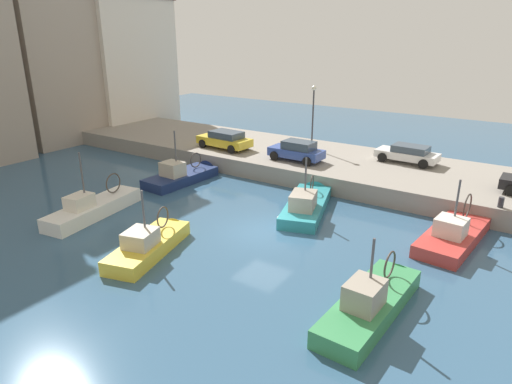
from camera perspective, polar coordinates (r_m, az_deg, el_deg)
water_surface at (r=23.39m, az=0.83°, el=-5.19°), size 80.00×80.00×0.00m
quay_wall at (r=32.83m, az=11.82°, el=2.94°), size 9.00×56.00×1.20m
fishing_boat_teal at (r=26.49m, az=6.52°, el=-1.95°), size 7.10×3.85×4.30m
fishing_boat_red at (r=24.89m, az=24.03°, el=-5.15°), size 7.13×2.82×4.28m
fishing_boat_yellow at (r=22.15m, az=-12.95°, el=-6.89°), size 6.15×3.11×3.97m
fishing_boat_green at (r=17.88m, az=14.61°, el=-13.96°), size 6.92×2.23×3.98m
fishing_boat_navy at (r=31.78m, az=-8.95°, el=1.66°), size 6.33×2.57×4.61m
fishing_boat_white at (r=27.26m, az=-19.38°, el=-2.40°), size 7.09×2.52×4.59m
parked_car_yellow at (r=35.26m, az=-3.97°, el=6.67°), size 2.26×4.47×1.37m
parked_car_blue at (r=31.88m, az=5.22°, el=5.25°), size 1.87×3.89×1.42m
parked_car_white at (r=33.01m, az=18.71°, el=4.65°), size 2.10×4.26×1.24m
mooring_bollard_mid at (r=26.58m, az=28.63°, el=-1.16°), size 0.28×0.28×0.55m
quay_streetlamp at (r=34.86m, az=7.27°, el=10.67°), size 0.36×0.36×4.83m
waterfront_building_west at (r=50.93m, az=-16.98°, el=15.36°), size 9.88×7.93×13.33m
waterfront_building_east_mid at (r=46.79m, az=-25.36°, el=17.67°), size 8.55×8.10×19.19m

